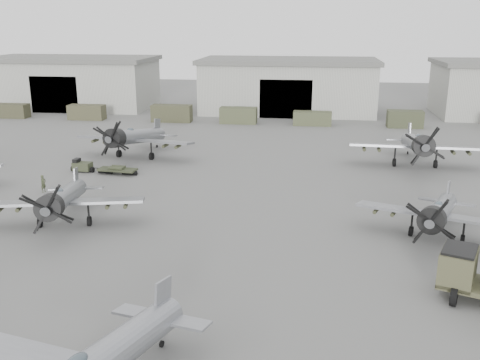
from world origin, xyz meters
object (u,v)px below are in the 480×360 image
object	(u,v)px
aircraft_far_1	(417,144)
aircraft_mid_1	(62,199)
aircraft_far_0	(133,137)
tug_trailer	(96,168)
ground_crew	(43,184)
aircraft_mid_2	(439,212)

from	to	relation	value
aircraft_far_1	aircraft_mid_1	bearing A→B (deg)	-141.77
aircraft_far_0	tug_trailer	world-z (taller)	aircraft_far_0
aircraft_far_0	ground_crew	size ratio (longest dim) A/B	8.60
aircraft_mid_1	aircraft_far_0	xyz separation A→B (m)	(-1.49, 20.49, 0.27)
aircraft_mid_2	ground_crew	size ratio (longest dim) A/B	7.19
aircraft_far_0	aircraft_far_1	world-z (taller)	aircraft_far_1
tug_trailer	ground_crew	world-z (taller)	ground_crew
aircraft_far_0	aircraft_far_1	xyz separation A→B (m)	(30.10, 0.39, 0.07)
aircraft_far_1	ground_crew	distance (m)	36.67
aircraft_far_1	tug_trailer	xyz separation A→B (m)	(-32.13, -6.39, -1.99)
aircraft_far_1	tug_trailer	world-z (taller)	aircraft_far_1
tug_trailer	aircraft_mid_2	bearing A→B (deg)	-18.11
aircraft_mid_2	tug_trailer	bearing A→B (deg)	175.71
tug_trailer	ground_crew	bearing A→B (deg)	-101.20
aircraft_mid_2	ground_crew	bearing A→B (deg)	-172.01
aircraft_mid_1	aircraft_mid_2	xyz separation A→B (m)	(26.65, 1.10, -0.10)
aircraft_far_1	ground_crew	world-z (taller)	aircraft_far_1
aircraft_far_0	tug_trailer	xyz separation A→B (m)	(-2.03, -6.00, -1.92)
aircraft_mid_2	aircraft_far_0	world-z (taller)	aircraft_far_0
aircraft_far_1	ground_crew	size ratio (longest dim) A/B	8.78
aircraft_mid_1	tug_trailer	world-z (taller)	aircraft_mid_1
ground_crew	aircraft_far_0	bearing A→B (deg)	-1.74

